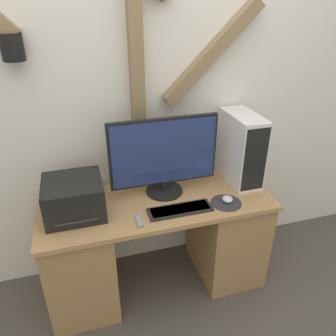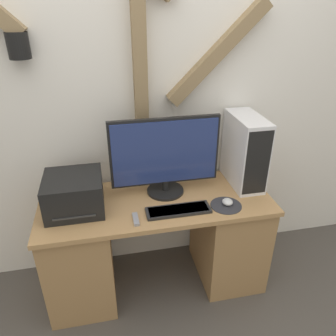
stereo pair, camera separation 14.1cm
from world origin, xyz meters
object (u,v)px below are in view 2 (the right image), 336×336
at_px(printer, 74,193).
at_px(remote_control, 136,219).
at_px(monitor, 165,155).
at_px(mouse, 228,202).
at_px(keyboard, 178,210).
at_px(computer_tower, 245,151).

bearing_deg(printer, remote_control, -30.06).
xyz_separation_m(monitor, mouse, (0.34, -0.23, -0.24)).
relative_size(monitor, keyboard, 1.78).
height_order(monitor, keyboard, monitor).
relative_size(computer_tower, remote_control, 4.07).
relative_size(printer, remote_control, 2.90).
bearing_deg(printer, mouse, -9.63).
xyz_separation_m(printer, remote_control, (0.34, -0.20, -0.10)).
bearing_deg(remote_control, printer, 149.94).
xyz_separation_m(mouse, remote_control, (-0.57, -0.04, -0.01)).
bearing_deg(monitor, remote_control, -129.80).
xyz_separation_m(keyboard, computer_tower, (0.51, 0.25, 0.23)).
bearing_deg(keyboard, computer_tower, 26.37).
bearing_deg(keyboard, mouse, 1.35).
bearing_deg(mouse, printer, 170.37).
bearing_deg(computer_tower, keyboard, -153.63).
xyz_separation_m(monitor, remote_control, (-0.23, -0.27, -0.26)).
bearing_deg(remote_control, computer_tower, 20.44).
bearing_deg(mouse, remote_control, -175.85).
height_order(keyboard, remote_control, keyboard).
distance_m(keyboard, computer_tower, 0.61).
bearing_deg(mouse, computer_tower, 51.35).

